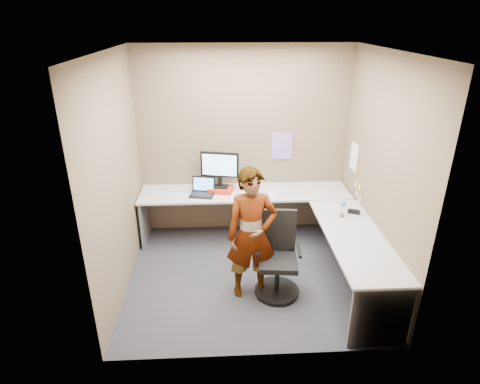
{
  "coord_description": "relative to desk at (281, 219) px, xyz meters",
  "views": [
    {
      "loc": [
        -0.34,
        -4.21,
        3.03
      ],
      "look_at": [
        -0.11,
        0.25,
        1.05
      ],
      "focal_mm": 30.0,
      "sensor_mm": 36.0,
      "label": 1
    }
  ],
  "objects": [
    {
      "name": "sticky_note_d",
      "position": [
        1.05,
        0.31,
        0.33
      ],
      "size": [
        0.01,
        0.07,
        0.07
      ],
      "primitive_type": "cube",
      "color": "#F2E059",
      "rests_on": "wall_right"
    },
    {
      "name": "flower",
      "position": [
        0.72,
        -0.24,
        0.28
      ],
      "size": [
        0.07,
        0.07,
        0.22
      ],
      "color": "brown",
      "rests_on": "desk"
    },
    {
      "name": "wall_left",
      "position": [
        -1.94,
        -0.39,
        0.76
      ],
      "size": [
        0.0,
        2.7,
        2.7
      ],
      "primitive_type": "plane",
      "rotation": [
        1.57,
        0.0,
        1.57
      ],
      "color": "brown",
      "rests_on": "ground"
    },
    {
      "name": "wall_back",
      "position": [
        -0.44,
        0.91,
        0.76
      ],
      "size": [
        3.0,
        0.0,
        3.0
      ],
      "primitive_type": "plane",
      "rotation": [
        1.57,
        0.0,
        0.0
      ],
      "color": "brown",
      "rests_on": "ground"
    },
    {
      "name": "calendar_white",
      "position": [
        1.05,
        0.51,
        0.66
      ],
      "size": [
        0.01,
        0.28,
        0.38
      ],
      "primitive_type": "cube",
      "color": "white",
      "rests_on": "wall_right"
    },
    {
      "name": "sticky_note_c",
      "position": [
        1.05,
        0.09,
        0.21
      ],
      "size": [
        0.01,
        0.07,
        0.07
      ],
      "primitive_type": "cube",
      "color": "pink",
      "rests_on": "wall_right"
    },
    {
      "name": "ground",
      "position": [
        -0.44,
        -0.39,
        -0.59
      ],
      "size": [
        3.0,
        3.0,
        0.0
      ],
      "primitive_type": "plane",
      "color": "#28282D",
      "rests_on": "ground"
    },
    {
      "name": "sticky_note_b",
      "position": [
        1.05,
        0.21,
        0.23
      ],
      "size": [
        0.01,
        0.07,
        0.07
      ],
      "primitive_type": "cube",
      "color": "pink",
      "rests_on": "wall_right"
    },
    {
      "name": "laptop",
      "position": [
        -1.03,
        0.55,
        0.2
      ],
      "size": [
        0.37,
        0.33,
        0.23
      ],
      "rotation": [
        0.0,
        0.0,
        -0.2
      ],
      "color": "black",
      "rests_on": "desk"
    },
    {
      "name": "stapler",
      "position": [
        0.89,
        -0.16,
        0.17
      ],
      "size": [
        0.15,
        0.09,
        0.05
      ],
      "primitive_type": "cube",
      "rotation": [
        0.0,
        0.0,
        -0.39
      ],
      "color": "black",
      "rests_on": "desk"
    },
    {
      "name": "person",
      "position": [
        -0.44,
        -0.7,
        0.19
      ],
      "size": [
        0.6,
        0.43,
        1.56
      ],
      "primitive_type": "imported",
      "rotation": [
        0.0,
        0.0,
        0.1
      ],
      "color": "#999399",
      "rests_on": "ground"
    },
    {
      "name": "desk",
      "position": [
        0.0,
        0.0,
        0.0
      ],
      "size": [
        2.98,
        2.58,
        0.73
      ],
      "color": "#A2A2A2",
      "rests_on": "ground"
    },
    {
      "name": "ceiling",
      "position": [
        -0.44,
        -0.39,
        2.11
      ],
      "size": [
        3.0,
        3.0,
        0.0
      ],
      "primitive_type": "plane",
      "rotation": [
        3.14,
        0.0,
        0.0
      ],
      "color": "white",
      "rests_on": "wall_back"
    },
    {
      "name": "trackball_mouse",
      "position": [
        -0.97,
        0.64,
        0.17
      ],
      "size": [
        0.12,
        0.08,
        0.07
      ],
      "color": "#B7B7BC",
      "rests_on": "desk"
    },
    {
      "name": "origami",
      "position": [
        -0.06,
        0.52,
        0.17
      ],
      "size": [
        0.1,
        0.1,
        0.06
      ],
      "primitive_type": "cone",
      "color": "white",
      "rests_on": "desk"
    },
    {
      "name": "calendar_purple",
      "position": [
        0.11,
        0.9,
        0.71
      ],
      "size": [
        0.3,
        0.01,
        0.4
      ],
      "primitive_type": "cube",
      "color": "#846BB7",
      "rests_on": "wall_back"
    },
    {
      "name": "paper_ream",
      "position": [
        -0.78,
        0.62,
        0.17
      ],
      "size": [
        0.38,
        0.31,
        0.07
      ],
      "primitive_type": "cube",
      "rotation": [
        0.0,
        0.0,
        -0.21
      ],
      "color": "#B82A12",
      "rests_on": "desk"
    },
    {
      "name": "monitor",
      "position": [
        -0.78,
        0.64,
        0.51
      ],
      "size": [
        0.53,
        0.2,
        0.51
      ],
      "rotation": [
        0.0,
        0.0,
        -0.21
      ],
      "color": "black",
      "rests_on": "paper_ream"
    },
    {
      "name": "wall_right",
      "position": [
        1.06,
        -0.39,
        0.76
      ],
      "size": [
        0.0,
        2.7,
        2.7
      ],
      "primitive_type": "plane",
      "rotation": [
        1.57,
        0.0,
        -1.57
      ],
      "color": "brown",
      "rests_on": "ground"
    },
    {
      "name": "office_chair",
      "position": [
        -0.13,
        -0.7,
        -0.18
      ],
      "size": [
        0.53,
        0.52,
        0.99
      ],
      "rotation": [
        0.0,
        0.0,
        -0.1
      ],
      "color": "black",
      "rests_on": "ground"
    },
    {
      "name": "sticky_note_a",
      "position": [
        1.05,
        0.16,
        0.36
      ],
      "size": [
        0.01,
        0.07,
        0.07
      ],
      "primitive_type": "cube",
      "color": "#F2E059",
      "rests_on": "wall_right"
    }
  ]
}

